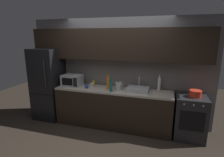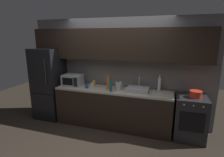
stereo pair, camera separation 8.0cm
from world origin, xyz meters
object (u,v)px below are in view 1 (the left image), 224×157
kettle (118,86)px  mug_clear (92,85)px  mug_blue (86,86)px  cooking_pot (195,93)px  microwave (72,80)px  mug_yellow (94,83)px  oven_range (190,117)px  wine_bottle_orange (108,83)px  wine_bottle_white (159,84)px  wine_bottle_teal (111,85)px  refrigerator (48,84)px

kettle → mug_clear: size_ratio=2.27×
kettle → mug_blue: (-0.75, -0.09, -0.04)m
cooking_pot → mug_clear: bearing=178.5°
microwave → mug_blue: 0.45m
mug_yellow → cooking_pot: 2.30m
oven_range → microwave: (-2.71, 0.02, 0.58)m
wine_bottle_orange → mug_clear: size_ratio=3.99×
wine_bottle_white → mug_clear: size_ratio=4.03×
mug_yellow → wine_bottle_white: bearing=0.0°
microwave → kettle: (1.17, -0.02, -0.05)m
oven_range → mug_yellow: (-2.23, 0.22, 0.50)m
wine_bottle_teal → mug_blue: wine_bottle_teal is taller
mug_blue → cooking_pot: (2.34, 0.10, 0.02)m
refrigerator → oven_range: (3.39, -0.00, -0.45)m
wine_bottle_white → mug_blue: 1.65m
mug_clear → cooking_pot: bearing=-1.5°
mug_yellow → cooking_pot: bearing=-5.5°
refrigerator → mug_clear: refrigerator is taller
microwave → mug_blue: size_ratio=4.74×
wine_bottle_white → mug_clear: (-1.55, -0.16, -0.11)m
wine_bottle_orange → cooking_pot: 1.83m
cooking_pot → refrigerator: bearing=-180.0°
kettle → mug_yellow: (-0.70, 0.23, -0.04)m
oven_range → mug_clear: bearing=178.5°
cooking_pot → wine_bottle_white: bearing=162.9°
refrigerator → mug_clear: size_ratio=20.19×
mug_blue → mug_clear: bearing=68.0°
wine_bottle_teal → cooking_pot: (1.72, 0.17, -0.07)m
oven_range → mug_blue: 2.33m
oven_range → kettle: (-1.53, -0.01, 0.54)m
oven_range → kettle: kettle is taller
kettle → wine_bottle_orange: size_ratio=0.57×
wine_bottle_white → mug_yellow: wine_bottle_white is taller
wine_bottle_white → mug_yellow: 1.58m
microwave → kettle: bearing=-1.2°
wine_bottle_white → mug_blue: size_ratio=3.69×
wine_bottle_white → mug_blue: wine_bottle_white is taller
refrigerator → mug_yellow: 1.18m
wine_bottle_orange → microwave: bearing=177.3°
mug_clear → wine_bottle_orange: bearing=-10.6°
refrigerator → microwave: 0.69m
microwave → wine_bottle_teal: (1.05, -0.19, 0.00)m
microwave → kettle: size_ratio=2.28×
wine_bottle_orange → wine_bottle_white: bearing=12.5°
refrigerator → wine_bottle_orange: size_ratio=5.06×
microwave → wine_bottle_white: wine_bottle_white is taller
wine_bottle_teal → mug_blue: 0.63m
wine_bottle_white → cooking_pot: wine_bottle_white is taller
mug_clear → microwave: bearing=-175.4°
wine_bottle_white → wine_bottle_orange: size_ratio=1.01×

